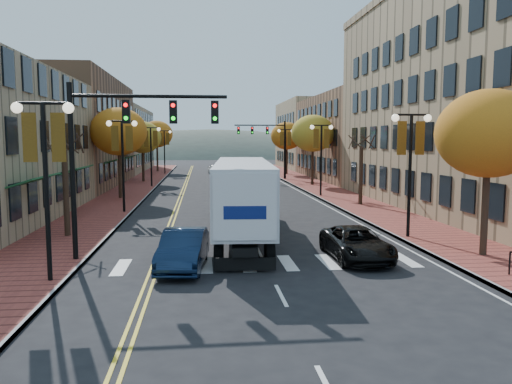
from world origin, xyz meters
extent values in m
plane|color=black|center=(0.00, 0.00, 0.00)|extent=(200.00, 200.00, 0.00)
cube|color=brown|center=(-9.00, 32.50, 0.07)|extent=(4.00, 85.00, 0.15)
cube|color=brown|center=(9.00, 32.50, 0.07)|extent=(4.00, 85.00, 0.15)
cube|color=brown|center=(-17.00, 36.00, 5.50)|extent=(12.00, 24.00, 11.00)
cube|color=#9E8966|center=(-17.00, 61.00, 4.75)|extent=(12.00, 26.00, 9.50)
cube|color=#997F5B|center=(18.50, 16.00, 7.50)|extent=(15.00, 28.00, 15.00)
cube|color=brown|center=(18.50, 42.00, 5.00)|extent=(15.00, 24.00, 10.00)
cube|color=#9E8966|center=(18.50, 64.00, 5.50)|extent=(15.00, 20.00, 11.00)
cylinder|color=#382619|center=(-9.00, 8.00, 2.25)|extent=(0.28, 0.28, 4.20)
cylinder|color=#382619|center=(-9.00, 24.00, 2.60)|extent=(0.28, 0.28, 4.90)
ellipsoid|color=orange|center=(-9.00, 24.00, 5.46)|extent=(4.48, 4.48, 3.81)
cylinder|color=#382619|center=(-9.00, 40.00, 2.42)|extent=(0.28, 0.28, 4.55)
ellipsoid|color=gold|center=(-9.00, 40.00, 5.07)|extent=(4.16, 4.16, 3.54)
cylinder|color=#382619|center=(-9.00, 58.00, 2.67)|extent=(0.28, 0.28, 5.04)
ellipsoid|color=orange|center=(-9.00, 58.00, 5.62)|extent=(4.61, 4.61, 3.92)
cylinder|color=#382619|center=(9.00, 2.00, 2.42)|extent=(0.28, 0.28, 4.55)
ellipsoid|color=orange|center=(9.00, 2.00, 5.07)|extent=(4.16, 4.16, 3.54)
cylinder|color=#382619|center=(9.00, 18.00, 2.25)|extent=(0.28, 0.28, 4.20)
cylinder|color=#382619|center=(9.00, 34.00, 2.60)|extent=(0.28, 0.28, 4.90)
ellipsoid|color=gold|center=(9.00, 34.00, 5.46)|extent=(4.48, 4.48, 3.81)
cylinder|color=#382619|center=(9.00, 50.00, 2.53)|extent=(0.28, 0.28, 4.76)
ellipsoid|color=orange|center=(9.00, 50.00, 5.30)|extent=(4.35, 4.35, 3.70)
cylinder|color=black|center=(-7.50, 0.00, 3.00)|extent=(0.16, 0.16, 6.00)
cylinder|color=black|center=(-7.50, 0.00, 6.00)|extent=(1.60, 0.10, 0.10)
sphere|color=#FFF2CC|center=(-8.30, 0.00, 5.85)|extent=(0.36, 0.36, 0.36)
sphere|color=#FFF2CC|center=(-6.70, 0.00, 5.85)|extent=(0.36, 0.36, 0.36)
cube|color=#AA6D16|center=(-7.95, 0.00, 4.90)|extent=(0.45, 0.03, 1.60)
cube|color=#AA6D16|center=(-7.05, 0.00, 4.90)|extent=(0.45, 0.03, 1.60)
cylinder|color=black|center=(-7.50, 16.00, 3.00)|extent=(0.16, 0.16, 6.00)
cylinder|color=black|center=(-7.50, 16.00, 6.00)|extent=(1.60, 0.10, 0.10)
sphere|color=#FFF2CC|center=(-8.30, 16.00, 5.85)|extent=(0.36, 0.36, 0.36)
sphere|color=#FFF2CC|center=(-6.70, 16.00, 5.85)|extent=(0.36, 0.36, 0.36)
cube|color=#AA6D16|center=(-7.95, 16.00, 4.90)|extent=(0.45, 0.03, 1.60)
cube|color=#AA6D16|center=(-7.05, 16.00, 4.90)|extent=(0.45, 0.03, 1.60)
cylinder|color=black|center=(-7.50, 34.00, 3.00)|extent=(0.16, 0.16, 6.00)
cylinder|color=black|center=(-7.50, 34.00, 6.00)|extent=(1.60, 0.10, 0.10)
sphere|color=#FFF2CC|center=(-8.30, 34.00, 5.85)|extent=(0.36, 0.36, 0.36)
sphere|color=#FFF2CC|center=(-6.70, 34.00, 5.85)|extent=(0.36, 0.36, 0.36)
cube|color=#AA6D16|center=(-7.95, 34.00, 4.90)|extent=(0.45, 0.03, 1.60)
cube|color=#AA6D16|center=(-7.05, 34.00, 4.90)|extent=(0.45, 0.03, 1.60)
cylinder|color=black|center=(-7.50, 52.00, 3.00)|extent=(0.16, 0.16, 6.00)
cylinder|color=black|center=(-7.50, 52.00, 6.00)|extent=(1.60, 0.10, 0.10)
sphere|color=#FFF2CC|center=(-8.30, 52.00, 5.85)|extent=(0.36, 0.36, 0.36)
sphere|color=#FFF2CC|center=(-6.70, 52.00, 5.85)|extent=(0.36, 0.36, 0.36)
cube|color=#AA6D16|center=(-7.95, 52.00, 4.90)|extent=(0.45, 0.03, 1.60)
cube|color=#AA6D16|center=(-7.05, 52.00, 4.90)|extent=(0.45, 0.03, 1.60)
cylinder|color=black|center=(7.50, 6.00, 3.00)|extent=(0.16, 0.16, 6.00)
cylinder|color=black|center=(7.50, 6.00, 6.00)|extent=(1.60, 0.10, 0.10)
sphere|color=#FFF2CC|center=(6.70, 6.00, 5.85)|extent=(0.36, 0.36, 0.36)
sphere|color=#FFF2CC|center=(8.30, 6.00, 5.85)|extent=(0.36, 0.36, 0.36)
cube|color=#AA6D16|center=(7.05, 6.00, 4.90)|extent=(0.45, 0.03, 1.60)
cube|color=#AA6D16|center=(7.95, 6.00, 4.90)|extent=(0.45, 0.03, 1.60)
cylinder|color=black|center=(7.50, 24.00, 3.00)|extent=(0.16, 0.16, 6.00)
cylinder|color=black|center=(7.50, 24.00, 6.00)|extent=(1.60, 0.10, 0.10)
sphere|color=#FFF2CC|center=(6.70, 24.00, 5.85)|extent=(0.36, 0.36, 0.36)
sphere|color=#FFF2CC|center=(8.30, 24.00, 5.85)|extent=(0.36, 0.36, 0.36)
cube|color=#AA6D16|center=(7.05, 24.00, 4.90)|extent=(0.45, 0.03, 1.60)
cube|color=#AA6D16|center=(7.95, 24.00, 4.90)|extent=(0.45, 0.03, 1.60)
cylinder|color=black|center=(7.50, 42.00, 3.00)|extent=(0.16, 0.16, 6.00)
cylinder|color=black|center=(7.50, 42.00, 6.00)|extent=(1.60, 0.10, 0.10)
sphere|color=#FFF2CC|center=(6.70, 42.00, 5.85)|extent=(0.36, 0.36, 0.36)
sphere|color=#FFF2CC|center=(8.30, 42.00, 5.85)|extent=(0.36, 0.36, 0.36)
cube|color=#AA6D16|center=(7.05, 42.00, 4.90)|extent=(0.45, 0.03, 1.60)
cube|color=#AA6D16|center=(7.95, 42.00, 4.90)|extent=(0.45, 0.03, 1.60)
cylinder|color=black|center=(-7.40, 3.00, 3.50)|extent=(0.20, 0.20, 7.00)
cylinder|color=black|center=(-4.40, 3.00, 6.50)|extent=(6.00, 0.14, 0.14)
cube|color=black|center=(-5.30, 3.00, 5.90)|extent=(0.30, 0.25, 0.90)
sphere|color=#FF0C0C|center=(-5.30, 2.86, 6.15)|extent=(0.16, 0.16, 0.16)
cube|color=black|center=(-3.50, 3.00, 5.90)|extent=(0.30, 0.25, 0.90)
sphere|color=#FF0C0C|center=(-3.50, 2.86, 6.15)|extent=(0.16, 0.16, 0.16)
cube|color=black|center=(-1.88, 3.00, 5.90)|extent=(0.30, 0.25, 0.90)
sphere|color=#FF0C0C|center=(-1.88, 2.86, 6.15)|extent=(0.16, 0.16, 0.16)
cylinder|color=black|center=(7.40, 42.00, 3.50)|extent=(0.20, 0.20, 7.00)
cylinder|color=black|center=(4.40, 42.00, 6.50)|extent=(6.00, 0.14, 0.14)
cube|color=black|center=(5.30, 42.00, 5.90)|extent=(0.30, 0.25, 0.90)
sphere|color=#FF0C0C|center=(5.30, 41.86, 6.15)|extent=(0.16, 0.16, 0.16)
cube|color=black|center=(3.50, 42.00, 5.90)|extent=(0.30, 0.25, 0.90)
sphere|color=#FF0C0C|center=(3.50, 41.86, 6.15)|extent=(0.16, 0.16, 0.16)
cube|color=black|center=(1.88, 42.00, 5.90)|extent=(0.30, 0.25, 0.90)
sphere|color=#FF0C0C|center=(1.88, 41.86, 6.15)|extent=(0.16, 0.16, 0.16)
cube|color=black|center=(-0.50, 6.58, 0.80)|extent=(1.77, 12.33, 0.33)
cube|color=silver|center=(-0.50, 6.58, 2.46)|extent=(3.28, 12.43, 2.65)
cube|color=black|center=(0.01, 14.13, 1.56)|extent=(2.55, 2.99, 2.36)
cylinder|color=black|center=(-1.82, 1.74, 0.47)|extent=(0.39, 0.97, 0.95)
cylinder|color=black|center=(0.16, 1.61, 0.47)|extent=(0.39, 0.97, 0.95)
cylinder|color=black|center=(-1.75, 2.87, 0.47)|extent=(0.39, 0.97, 0.95)
cylinder|color=black|center=(0.24, 2.74, 0.47)|extent=(0.39, 0.97, 0.95)
cylinder|color=black|center=(-1.06, 13.06, 0.47)|extent=(0.39, 0.97, 0.95)
cylinder|color=black|center=(0.92, 12.93, 0.47)|extent=(0.39, 0.97, 0.95)
cylinder|color=black|center=(-0.92, 15.14, 0.47)|extent=(0.39, 0.97, 0.95)
cylinder|color=black|center=(1.06, 15.00, 0.47)|extent=(0.39, 0.97, 0.95)
imported|color=#0C1A32|center=(-3.13, 1.64, 0.73)|extent=(1.99, 4.55, 1.46)
imported|color=black|center=(3.78, 2.34, 0.65)|extent=(2.17, 4.66, 1.29)
imported|color=silver|center=(-0.61, 52.56, 0.70)|extent=(2.12, 4.28, 1.40)
imported|color=#96969D|center=(0.72, 60.03, 0.71)|extent=(2.43, 5.03, 1.41)
imported|color=#A0A1A7|center=(2.27, 65.17, 0.66)|extent=(1.90, 4.16, 1.32)
camera|label=1|loc=(-2.39, -16.92, 4.84)|focal=35.00mm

